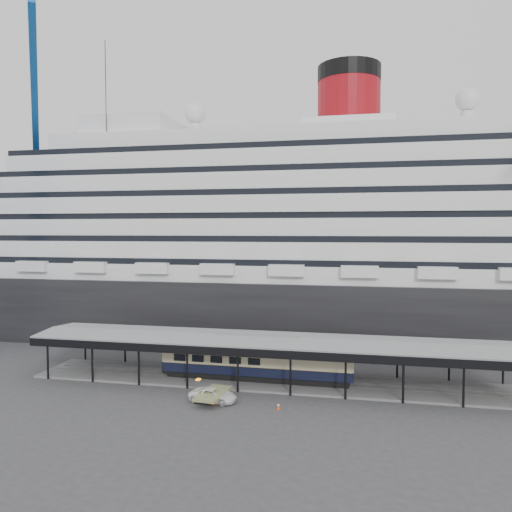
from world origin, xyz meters
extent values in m
plane|color=#353537|center=(0.00, 0.00, 0.00)|extent=(200.00, 200.00, 0.00)
cube|color=black|center=(0.00, 32.00, 5.00)|extent=(130.00, 30.00, 10.00)
cylinder|color=maroon|center=(8.00, 32.00, 37.40)|extent=(10.00, 10.00, 9.00)
cylinder|color=black|center=(8.00, 32.00, 42.65)|extent=(10.10, 10.10, 2.50)
sphere|color=silver|center=(-18.00, 32.00, 37.70)|extent=(3.60, 3.60, 3.60)
sphere|color=silver|center=(26.00, 32.00, 37.70)|extent=(3.60, 3.60, 3.60)
cube|color=slate|center=(0.00, 5.00, 0.12)|extent=(56.00, 8.00, 0.24)
cube|color=slate|center=(0.00, 4.28, 0.28)|extent=(54.00, 0.08, 0.10)
cube|color=slate|center=(0.00, 5.72, 0.28)|extent=(54.00, 0.08, 0.10)
cube|color=black|center=(0.00, 0.50, 4.45)|extent=(56.00, 0.18, 0.90)
cube|color=black|center=(0.00, 9.50, 4.45)|extent=(56.00, 0.18, 0.90)
cube|color=slate|center=(0.00, 5.00, 5.18)|extent=(56.00, 9.00, 0.24)
cube|color=blue|center=(-37.61, 15.88, 39.20)|extent=(12.92, 17.86, 16.80)
cylinder|color=black|center=(-29.22, 21.75, 23.60)|extent=(0.12, 0.12, 47.21)
imported|color=white|center=(-4.62, -2.61, 0.68)|extent=(5.12, 2.79, 1.36)
cube|color=black|center=(-1.63, 5.00, 0.59)|extent=(21.30, 2.66, 0.71)
cube|color=black|center=(-1.63, 5.00, 1.51)|extent=(22.32, 3.07, 1.11)
cube|color=beige|center=(-1.63, 5.00, 2.72)|extent=(22.32, 3.11, 1.32)
cube|color=black|center=(-1.63, 5.00, 3.58)|extent=(22.32, 3.07, 0.41)
cube|color=#CF460B|center=(-4.38, -3.46, 0.02)|extent=(0.53, 0.53, 0.03)
cone|color=#CF460B|center=(-4.38, -3.46, 0.40)|extent=(0.44, 0.44, 0.76)
cylinder|color=white|center=(-4.38, -3.46, 0.48)|extent=(0.24, 0.24, 0.15)
cube|color=#F75B0D|center=(-3.53, -2.01, 0.01)|extent=(0.44, 0.44, 0.03)
cone|color=#F75B0D|center=(-3.53, -2.01, 0.36)|extent=(0.37, 0.37, 0.68)
cylinder|color=white|center=(-3.53, -2.01, 0.42)|extent=(0.22, 0.22, 0.13)
cube|color=#F5460D|center=(2.29, -3.43, 0.01)|extent=(0.46, 0.46, 0.03)
cone|color=#F5460D|center=(2.29, -3.43, 0.36)|extent=(0.39, 0.39, 0.68)
cylinder|color=white|center=(2.29, -3.43, 0.42)|extent=(0.22, 0.22, 0.13)
camera|label=1|loc=(9.93, -51.00, 17.64)|focal=35.00mm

